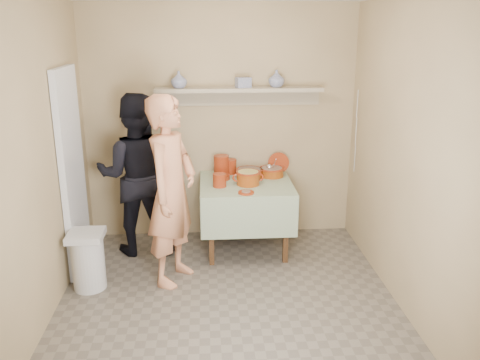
{
  "coord_description": "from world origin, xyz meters",
  "views": [
    {
      "loc": [
        -0.17,
        -3.85,
        2.38
      ],
      "look_at": [
        0.15,
        0.75,
        0.95
      ],
      "focal_mm": 38.0,
      "sensor_mm": 36.0,
      "label": 1
    }
  ],
  "objects": [
    {
      "name": "cazuela_rice",
      "position": [
        0.27,
        1.19,
        0.85
      ],
      "size": [
        0.33,
        0.25,
        0.14
      ],
      "color": "maroon",
      "rests_on": "serving_table"
    },
    {
      "name": "ladle",
      "position": [
        0.53,
        1.47,
        0.87
      ],
      "size": [
        0.08,
        0.26,
        0.19
      ],
      "color": "silver",
      "rests_on": "cazuela_meat_b"
    },
    {
      "name": "room_shell",
      "position": [
        0.0,
        0.0,
        1.61
      ],
      "size": [
        3.04,
        3.54,
        2.62
      ],
      "color": "tan",
      "rests_on": "ground"
    },
    {
      "name": "vase_right",
      "position": [
        0.6,
        1.62,
        1.81
      ],
      "size": [
        0.18,
        0.18,
        0.18
      ],
      "primitive_type": "imported",
      "rotation": [
        0.0,
        0.0,
        0.04
      ],
      "color": "navy",
      "rests_on": "wall_shelf"
    },
    {
      "name": "front_plate",
      "position": [
        0.22,
        0.9,
        0.77
      ],
      "size": [
        0.16,
        0.16,
        0.03
      ],
      "color": "maroon",
      "rests_on": "serving_table"
    },
    {
      "name": "trash_bin",
      "position": [
        -1.28,
        0.5,
        0.28
      ],
      "size": [
        0.32,
        0.32,
        0.56
      ],
      "color": "silver",
      "rests_on": "ground"
    },
    {
      "name": "plate_stack_b",
      "position": [
        0.1,
        1.61,
        0.84
      ],
      "size": [
        0.14,
        0.14,
        0.16
      ],
      "primitive_type": "cylinder",
      "color": "maroon",
      "rests_on": "serving_table"
    },
    {
      "name": "vase_left",
      "position": [
        -0.44,
        1.6,
        1.81
      ],
      "size": [
        0.21,
        0.21,
        0.18
      ],
      "primitive_type": "imported",
      "rotation": [
        0.0,
        0.0,
        0.28
      ],
      "color": "navy",
      "rests_on": "wall_shelf"
    },
    {
      "name": "propped_lid",
      "position": [
        0.64,
        1.59,
        0.88
      ],
      "size": [
        0.24,
        0.06,
        0.24
      ],
      "primitive_type": "cylinder",
      "rotation": [
        1.5,
        0.0,
        -0.1
      ],
      "color": "maroon",
      "rests_on": "serving_table"
    },
    {
      "name": "wall_shelf",
      "position": [
        0.2,
        1.65,
        1.67
      ],
      "size": [
        1.8,
        0.25,
        0.21
      ],
      "color": "tan",
      "rests_on": "room_shell"
    },
    {
      "name": "person_helper",
      "position": [
        -0.9,
        1.31,
        0.86
      ],
      "size": [
        0.84,
        0.66,
        1.72
      ],
      "primitive_type": "imported",
      "rotation": [
        0.0,
        0.0,
        -3.15
      ],
      "color": "black",
      "rests_on": "ground"
    },
    {
      "name": "plate_stack_a",
      "position": [
        -0.0,
        1.56,
        0.87
      ],
      "size": [
        0.17,
        0.17,
        0.22
      ],
      "primitive_type": "cylinder",
      "color": "maroon",
      "rests_on": "serving_table"
    },
    {
      "name": "cazuela_meat_b",
      "position": [
        0.55,
        1.48,
        0.82
      ],
      "size": [
        0.28,
        0.28,
        0.1
      ],
      "color": "maroon",
      "rests_on": "serving_table"
    },
    {
      "name": "cazuela_meat_a",
      "position": [
        0.3,
        1.45,
        0.82
      ],
      "size": [
        0.3,
        0.3,
        0.1
      ],
      "color": "maroon",
      "rests_on": "serving_table"
    },
    {
      "name": "ground",
      "position": [
        0.0,
        0.0,
        0.0
      ],
      "size": [
        3.5,
        3.5,
        0.0
      ],
      "primitive_type": "plane",
      "color": "#665C50",
      "rests_on": "ground"
    },
    {
      "name": "bowl_stack",
      "position": [
        -0.03,
        1.14,
        0.83
      ],
      "size": [
        0.14,
        0.14,
        0.14
      ],
      "primitive_type": "cylinder",
      "color": "maroon",
      "rests_on": "serving_table"
    },
    {
      "name": "empty_bowl",
      "position": [
        -0.0,
        1.4,
        0.79
      ],
      "size": [
        0.17,
        0.17,
        0.05
      ],
      "primitive_type": "cylinder",
      "color": "maroon",
      "rests_on": "serving_table"
    },
    {
      "name": "person_cook",
      "position": [
        -0.49,
        0.62,
        0.89
      ],
      "size": [
        0.65,
        0.77,
        1.79
      ],
      "primitive_type": "imported",
      "rotation": [
        0.0,
        0.0,
        1.16
      ],
      "color": "tan",
      "rests_on": "ground"
    },
    {
      "name": "electrical_cord",
      "position": [
        1.47,
        1.48,
        1.25
      ],
      "size": [
        0.01,
        0.05,
        0.9
      ],
      "color": "silver",
      "rests_on": "wall_shelf"
    },
    {
      "name": "ceramic_box",
      "position": [
        0.24,
        1.6,
        1.77
      ],
      "size": [
        0.18,
        0.15,
        0.11
      ],
      "primitive_type": "cube",
      "rotation": [
        0.0,
        0.0,
        0.28
      ],
      "color": "navy",
      "rests_on": "wall_shelf"
    },
    {
      "name": "serving_table",
      "position": [
        0.25,
        1.28,
        0.64
      ],
      "size": [
        0.97,
        0.97,
        0.76
      ],
      "color": "#4C2D16",
      "rests_on": "ground"
    },
    {
      "name": "tile_panel",
      "position": [
        -1.46,
        0.95,
        1.0
      ],
      "size": [
        0.06,
        0.7,
        2.0
      ],
      "primitive_type": "cube",
      "color": "silver",
      "rests_on": "ground"
    }
  ]
}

